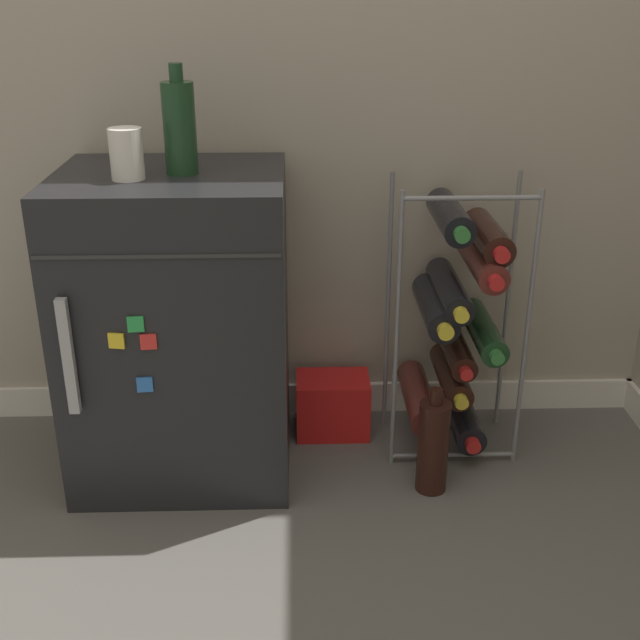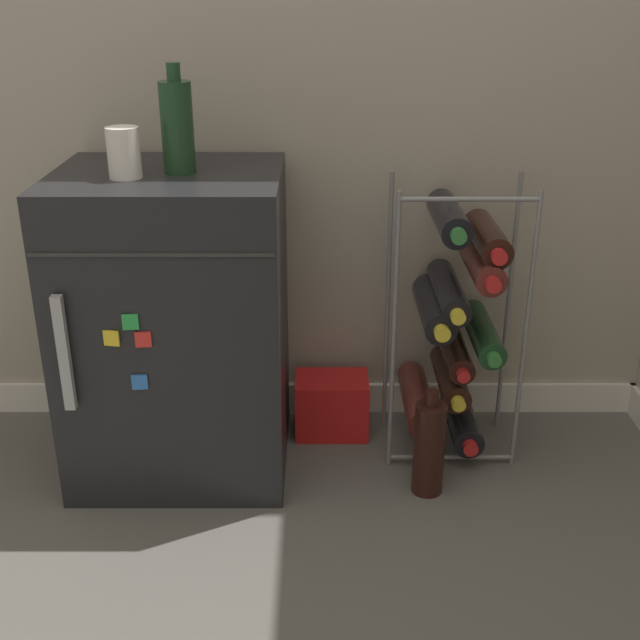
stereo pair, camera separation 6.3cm
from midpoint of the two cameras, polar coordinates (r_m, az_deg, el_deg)
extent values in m
plane|color=#56544F|center=(1.94, 3.84, -15.12)|extent=(14.00, 14.00, 0.00)
cube|color=silver|center=(2.40, 3.05, -5.54)|extent=(6.69, 0.01, 0.09)
cube|color=black|center=(2.05, -9.07, -0.37)|extent=(0.54, 0.46, 0.78)
cube|color=#2D2D2D|center=(1.74, -10.74, 4.58)|extent=(0.53, 0.00, 0.01)
cube|color=#9E9EA3|center=(1.86, -16.67, -2.30)|extent=(0.02, 0.02, 0.28)
cube|color=yellow|center=(1.83, -13.50, -1.26)|extent=(0.04, 0.01, 0.04)
cube|color=green|center=(1.81, -12.20, -0.13)|extent=(0.04, 0.01, 0.04)
cube|color=red|center=(1.82, -11.33, -1.36)|extent=(0.04, 0.01, 0.04)
cube|color=blue|center=(1.87, -11.60, -4.34)|extent=(0.04, 0.01, 0.04)
cylinder|color=slate|center=(2.01, 6.31, -1.23)|extent=(0.01, 0.01, 0.74)
cylinder|color=slate|center=(2.07, 15.39, -1.20)|extent=(0.01, 0.01, 0.74)
cylinder|color=slate|center=(2.19, 5.80, 0.93)|extent=(0.01, 0.01, 0.74)
cylinder|color=slate|center=(2.25, 14.17, 0.90)|extent=(0.01, 0.01, 0.74)
cylinder|color=slate|center=(2.20, 10.23, -9.59)|extent=(0.33, 0.01, 0.01)
cylinder|color=slate|center=(1.92, 11.72, 8.40)|extent=(0.33, 0.01, 0.01)
cylinder|color=black|center=(2.26, 10.96, -6.99)|extent=(0.08, 0.27, 0.08)
cylinder|color=red|center=(2.14, 11.64, -8.93)|extent=(0.04, 0.02, 0.04)
cylinder|color=#56231E|center=(2.21, 7.86, -5.57)|extent=(0.08, 0.30, 0.08)
cylinder|color=black|center=(2.07, 8.41, -7.71)|extent=(0.04, 0.02, 0.04)
cylinder|color=black|center=(2.19, 10.19, -4.04)|extent=(0.07, 0.27, 0.07)
cylinder|color=gold|center=(2.07, 10.84, -5.90)|extent=(0.04, 0.02, 0.04)
cylinder|color=black|center=(2.16, 10.54, -2.24)|extent=(0.07, 0.25, 0.07)
cylinder|color=red|center=(2.04, 11.19, -3.91)|extent=(0.03, 0.02, 0.03)
cylinder|color=#19381E|center=(2.15, 12.45, -0.94)|extent=(0.07, 0.29, 0.07)
cylinder|color=#2D7033|center=(2.01, 13.33, -2.78)|extent=(0.03, 0.02, 0.03)
cylinder|color=black|center=(2.10, 9.11, 0.82)|extent=(0.08, 0.29, 0.08)
cylinder|color=gold|center=(1.96, 9.76, -0.94)|extent=(0.04, 0.02, 0.04)
cylinder|color=black|center=(2.09, 10.10, 1.99)|extent=(0.07, 0.31, 0.07)
cylinder|color=gold|center=(1.94, 10.87, 0.22)|extent=(0.04, 0.02, 0.04)
cylinder|color=#56231E|center=(2.08, 12.35, 4.06)|extent=(0.08, 0.30, 0.08)
cylinder|color=red|center=(1.93, 13.30, 2.45)|extent=(0.04, 0.02, 0.04)
cylinder|color=black|center=(2.06, 12.83, 5.70)|extent=(0.08, 0.27, 0.08)
cylinder|color=red|center=(1.93, 13.70, 4.38)|extent=(0.04, 0.02, 0.04)
cylinder|color=black|center=(2.03, 10.20, 7.17)|extent=(0.08, 0.28, 0.08)
cylinder|color=#2D7033|center=(1.88, 10.95, 5.87)|extent=(0.04, 0.02, 0.04)
cube|color=red|center=(2.28, 1.79, -6.08)|extent=(0.20, 0.14, 0.17)
cylinder|color=silver|center=(1.87, -12.65, 11.54)|extent=(0.07, 0.07, 0.11)
cylinder|color=#19381E|center=(1.90, -8.97, 13.35)|extent=(0.07, 0.07, 0.21)
cylinder|color=#19381E|center=(1.88, -9.22, 17.03)|extent=(0.03, 0.03, 0.04)
cylinder|color=black|center=(2.04, 8.79, -9.05)|extent=(0.08, 0.08, 0.24)
cylinder|color=black|center=(1.96, 9.04, -5.54)|extent=(0.03, 0.03, 0.04)
camera|label=1|loc=(0.03, -89.12, 0.38)|focal=45.00mm
camera|label=2|loc=(0.03, 90.88, -0.38)|focal=45.00mm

